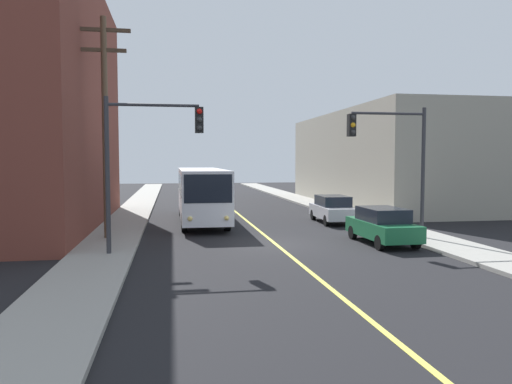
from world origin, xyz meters
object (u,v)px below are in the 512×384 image
object	(u,v)px
parked_car_green	(382,225)
utility_pole_near	(105,117)
parked_car_silver	(333,209)
traffic_signal_right_corner	(392,148)
city_bus	(201,192)
traffic_signal_left_corner	(148,145)
fire_hydrant	(377,216)

from	to	relation	value
parked_car_green	utility_pole_near	xyz separation A→B (m)	(-12.23, 2.93, 4.84)
parked_car_silver	traffic_signal_right_corner	size ratio (longest dim) A/B	0.74
city_bus	utility_pole_near	size ratio (longest dim) A/B	1.21
utility_pole_near	traffic_signal_left_corner	bearing A→B (deg)	-62.58
parked_car_green	traffic_signal_right_corner	distance (m)	3.58
city_bus	parked_car_silver	xyz separation A→B (m)	(7.72, -1.81, -0.98)
traffic_signal_left_corner	utility_pole_near	bearing A→B (deg)	117.42
parked_car_silver	traffic_signal_right_corner	xyz separation A→B (m)	(0.48, -6.95, 3.46)
traffic_signal_left_corner	traffic_signal_right_corner	bearing A→B (deg)	9.06
parked_car_silver	traffic_signal_left_corner	xyz separation A→B (m)	(-10.34, -8.67, 3.46)
utility_pole_near	fire_hydrant	bearing A→B (deg)	10.10
parked_car_green	traffic_signal_left_corner	world-z (taller)	traffic_signal_left_corner
city_bus	fire_hydrant	world-z (taller)	city_bus
utility_pole_near	fire_hydrant	xyz separation A→B (m)	(14.36, 2.56, -5.10)
city_bus	traffic_signal_right_corner	xyz separation A→B (m)	(8.20, -8.76, 2.49)
city_bus	traffic_signal_right_corner	size ratio (longest dim) A/B	2.03
parked_car_silver	fire_hydrant	size ratio (longest dim) A/B	5.30
traffic_signal_left_corner	traffic_signal_right_corner	size ratio (longest dim) A/B	1.00
parked_car_silver	fire_hydrant	bearing A→B (deg)	-47.25
fire_hydrant	parked_car_green	bearing A→B (deg)	-111.22
parked_car_green	utility_pole_near	bearing A→B (deg)	166.54
traffic_signal_left_corner	parked_car_silver	bearing A→B (deg)	39.98
city_bus	traffic_signal_right_corner	world-z (taller)	traffic_signal_right_corner
utility_pole_near	fire_hydrant	world-z (taller)	utility_pole_near
city_bus	parked_car_green	distance (m)	12.04
traffic_signal_left_corner	traffic_signal_right_corner	world-z (taller)	same
city_bus	parked_car_green	world-z (taller)	city_bus
parked_car_green	parked_car_silver	world-z (taller)	same
parked_car_green	traffic_signal_left_corner	size ratio (longest dim) A/B	0.74
parked_car_green	parked_car_silver	size ratio (longest dim) A/B	0.99
traffic_signal_left_corner	fire_hydrant	size ratio (longest dim) A/B	7.14
traffic_signal_left_corner	fire_hydrant	distance (m)	14.41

